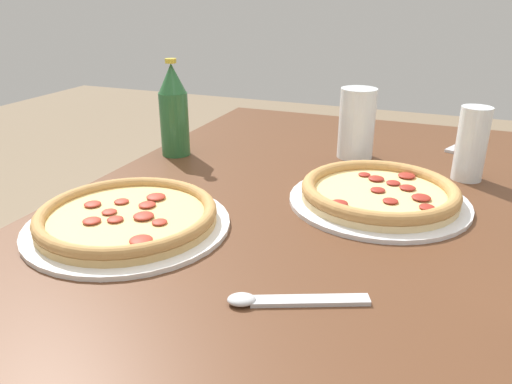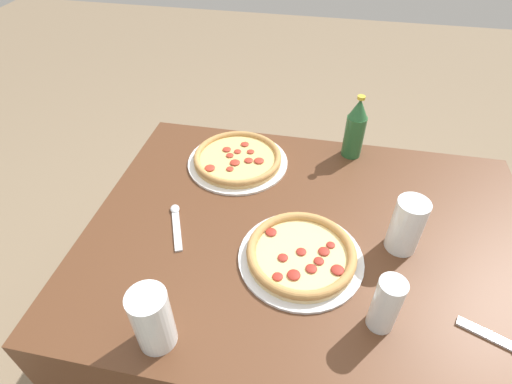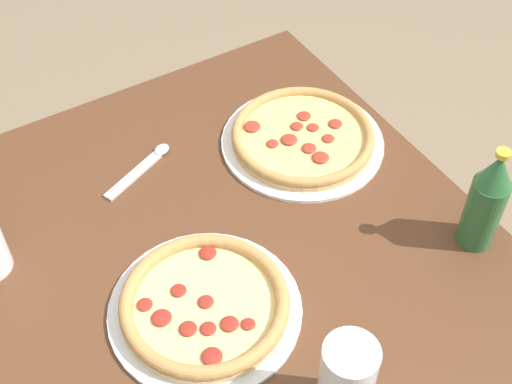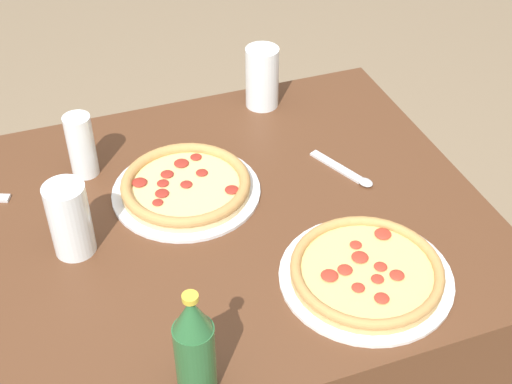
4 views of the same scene
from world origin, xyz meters
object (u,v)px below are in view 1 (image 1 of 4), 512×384
(glass_cola, at_px, (471,148))
(knife, at_px, (467,142))
(beer_bottle, at_px, (174,111))
(glass_orange_juice, at_px, (358,125))
(pizza_margherita, at_px, (128,217))
(spoon, at_px, (283,300))
(pizza_pepperoni, at_px, (379,194))

(glass_cola, xyz_separation_m, knife, (0.27, -0.00, -0.06))
(beer_bottle, bearing_deg, glass_orange_juice, -70.88)
(pizza_margherita, xyz_separation_m, beer_bottle, (0.37, 0.13, 0.09))
(beer_bottle, bearing_deg, spoon, -138.01)
(pizza_margherita, bearing_deg, glass_cola, -48.85)
(pizza_margherita, relative_size, spoon, 1.93)
(glass_orange_juice, bearing_deg, spoon, -176.96)
(pizza_margherita, height_order, spoon, pizza_margherita)
(knife, bearing_deg, glass_cola, 179.67)
(pizza_pepperoni, bearing_deg, knife, -17.68)
(pizza_margherita, distance_m, glass_cola, 0.68)
(knife, xyz_separation_m, spoon, (-0.82, 0.21, 0.00))
(spoon, bearing_deg, glass_cola, -20.48)
(pizza_margherita, height_order, glass_cola, glass_cola)
(glass_orange_juice, relative_size, knife, 0.84)
(pizza_pepperoni, relative_size, beer_bottle, 1.47)
(glass_orange_juice, bearing_deg, glass_cola, -104.10)
(pizza_margherita, bearing_deg, glass_orange_juice, -28.17)
(pizza_margherita, distance_m, pizza_pepperoni, 0.44)
(pizza_margherita, height_order, knife, pizza_margherita)
(glass_orange_juice, distance_m, knife, 0.33)
(beer_bottle, height_order, spoon, beer_bottle)
(beer_bottle, xyz_separation_m, knife, (0.35, -0.64, -0.10))
(glass_orange_juice, bearing_deg, knife, -48.84)
(glass_orange_juice, height_order, spoon, glass_orange_juice)
(glass_orange_juice, relative_size, beer_bottle, 0.72)
(glass_cola, height_order, knife, glass_cola)
(pizza_margherita, bearing_deg, spoon, -109.51)
(pizza_margherita, relative_size, beer_bottle, 1.51)
(pizza_pepperoni, distance_m, knife, 0.49)
(glass_cola, bearing_deg, pizza_margherita, 131.15)
(pizza_pepperoni, height_order, glass_orange_juice, glass_orange_juice)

